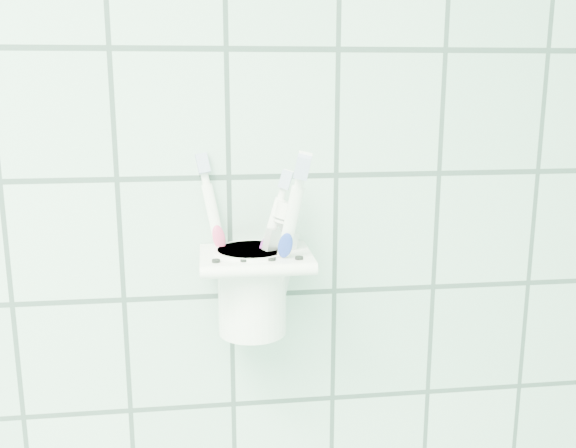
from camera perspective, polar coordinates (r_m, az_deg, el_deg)
The scene contains 6 objects.
holder_bracket at distance 0.72m, azimuth -2.91°, elevation -3.19°, with size 0.12×0.10×0.04m.
cup at distance 0.73m, azimuth -3.21°, elevation -5.66°, with size 0.09×0.09×0.10m.
toothbrush_pink at distance 0.71m, azimuth -4.68°, elevation -1.43°, with size 0.04×0.05×0.20m.
toothbrush_blue at distance 0.72m, azimuth -4.10°, elevation -1.98°, with size 0.06×0.02×0.18m.
toothbrush_orange at distance 0.71m, azimuth -1.81°, elevation -0.76°, with size 0.04×0.07×0.21m.
toothpaste_tube at distance 0.72m, azimuth -2.40°, elevation -2.83°, with size 0.06×0.04×0.15m.
Camera 1 is at (0.61, 0.46, 1.50)m, focal length 40.00 mm.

